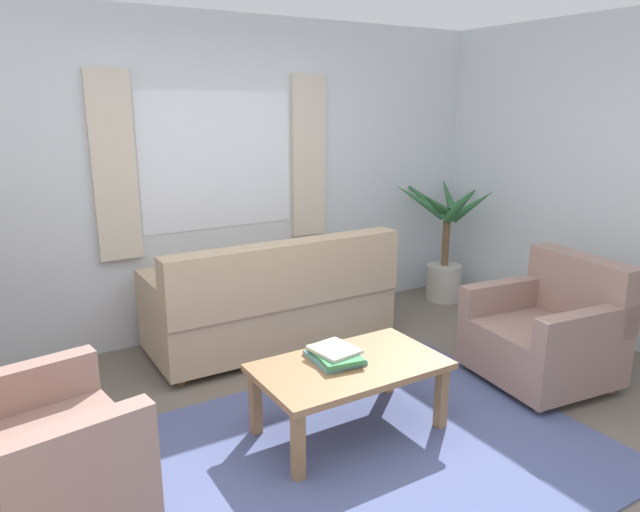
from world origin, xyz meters
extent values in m
plane|color=#6B6056|center=(0.00, 0.00, 0.00)|extent=(6.24, 6.24, 0.00)
cube|color=silver|center=(0.00, 2.26, 1.30)|extent=(5.32, 0.12, 2.60)
cube|color=white|center=(0.00, 2.20, 1.45)|extent=(1.30, 0.01, 1.10)
cube|color=beige|center=(-0.83, 2.17, 1.45)|extent=(0.32, 0.06, 1.40)
cube|color=beige|center=(0.83, 2.17, 1.45)|extent=(0.32, 0.06, 1.40)
cube|color=#4C5684|center=(0.00, 0.00, 0.01)|extent=(2.51, 2.03, 0.01)
cube|color=tan|center=(0.18, 1.67, 0.25)|extent=(1.90, 0.80, 0.38)
cube|color=tan|center=(0.18, 1.35, 0.68)|extent=(1.90, 0.20, 0.48)
cube|color=tan|center=(1.05, 1.67, 0.56)|extent=(0.16, 0.80, 0.24)
cube|color=tan|center=(-0.69, 1.67, 0.56)|extent=(0.16, 0.80, 0.24)
cylinder|color=olive|center=(1.03, 1.97, 0.03)|extent=(0.06, 0.06, 0.06)
cylinder|color=olive|center=(-0.67, 1.97, 0.03)|extent=(0.06, 0.06, 0.06)
cylinder|color=olive|center=(1.03, 1.37, 0.03)|extent=(0.06, 0.06, 0.06)
cylinder|color=olive|center=(-0.67, 1.37, 0.03)|extent=(0.06, 0.06, 0.06)
cube|color=gray|center=(-1.65, 0.36, 0.24)|extent=(0.92, 0.95, 0.36)
cube|color=gray|center=(-1.59, 0.01, 0.53)|extent=(0.81, 0.24, 0.22)
cube|color=gray|center=(-1.70, 0.72, 0.53)|extent=(0.81, 0.24, 0.22)
cylinder|color=olive|center=(-1.39, 0.75, 0.03)|extent=(0.05, 0.05, 0.06)
cube|color=gray|center=(1.51, 0.11, 0.24)|extent=(0.89, 0.92, 0.36)
cube|color=gray|center=(1.84, 0.07, 0.65)|extent=(0.27, 0.85, 0.46)
cube|color=gray|center=(1.55, 0.47, 0.53)|extent=(0.81, 0.21, 0.22)
cube|color=gray|center=(1.47, -0.25, 0.53)|extent=(0.81, 0.21, 0.22)
cylinder|color=olive|center=(1.23, 0.48, 0.03)|extent=(0.05, 0.05, 0.06)
cylinder|color=olive|center=(1.15, -0.19, 0.03)|extent=(0.05, 0.05, 0.06)
cylinder|color=olive|center=(1.86, 0.41, 0.03)|extent=(0.05, 0.05, 0.06)
cylinder|color=olive|center=(1.79, -0.26, 0.03)|extent=(0.05, 0.05, 0.06)
cube|color=olive|center=(0.00, 0.26, 0.42)|extent=(1.10, 0.64, 0.04)
cube|color=olive|center=(-0.49, 0.00, 0.20)|extent=(0.06, 0.06, 0.40)
cube|color=olive|center=(0.49, 0.00, 0.20)|extent=(0.06, 0.06, 0.40)
cube|color=olive|center=(-0.49, 0.52, 0.20)|extent=(0.06, 0.06, 0.40)
cube|color=olive|center=(0.49, 0.52, 0.20)|extent=(0.06, 0.06, 0.40)
cube|color=#5B8E93|center=(-0.05, 0.35, 0.45)|extent=(0.29, 0.33, 0.03)
cube|color=#387F4C|center=(-0.05, 0.34, 0.48)|extent=(0.28, 0.37, 0.03)
cube|color=beige|center=(-0.05, 0.35, 0.50)|extent=(0.26, 0.29, 0.02)
cylinder|color=#B7B2A8|center=(2.16, 1.79, 0.18)|extent=(0.34, 0.34, 0.36)
cylinder|color=brown|center=(2.16, 1.79, 0.58)|extent=(0.07, 0.07, 0.45)
cone|color=#2D6638|center=(2.41, 1.83, 0.98)|extent=(0.51, 0.20, 0.29)
cone|color=#2D6638|center=(2.36, 2.00, 1.01)|extent=(0.39, 0.51, 0.37)
cone|color=#2D6638|center=(2.05, 2.08, 1.03)|extent=(0.25, 0.59, 0.41)
cone|color=#2D6638|center=(1.93, 1.93, 1.00)|extent=(0.46, 0.37, 0.39)
cone|color=#2D6638|center=(1.88, 1.69, 1.02)|extent=(0.58, 0.33, 0.35)
cone|color=#2D6638|center=(2.07, 1.52, 1.00)|extent=(0.22, 0.49, 0.43)
cone|color=#2D6638|center=(2.29, 1.59, 0.98)|extent=(0.29, 0.41, 0.41)
camera|label=1|loc=(-1.76, -2.32, 1.91)|focal=32.68mm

